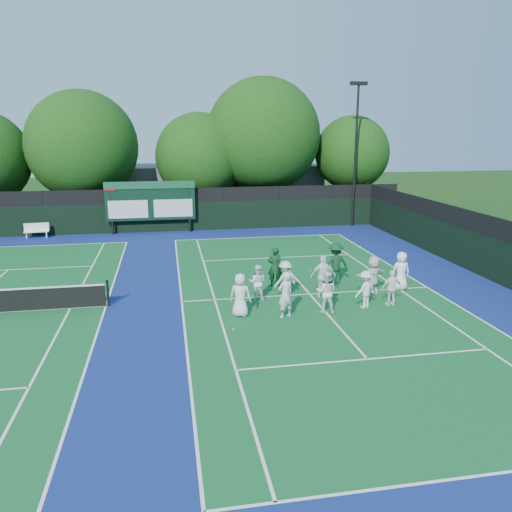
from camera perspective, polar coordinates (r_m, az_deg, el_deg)
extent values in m
plane|color=#16380F|center=(20.84, 6.92, -5.23)|extent=(120.00, 120.00, 0.00)
cube|color=navy|center=(20.93, -9.90, -5.25)|extent=(34.00, 32.00, 0.01)
cube|color=#125827|center=(21.74, 6.15, -4.35)|extent=(10.97, 23.77, 0.00)
cube|color=white|center=(12.02, 23.41, -22.14)|extent=(10.97, 0.08, 0.00)
cube|color=white|center=(32.92, 0.38, 2.16)|extent=(10.97, 0.08, 0.00)
cube|color=white|center=(20.93, -8.49, -5.17)|extent=(0.08, 23.77, 0.00)
cube|color=white|center=(23.82, 18.94, -3.38)|extent=(0.08, 23.77, 0.00)
cube|color=white|center=(21.00, -4.74, -4.98)|extent=(0.08, 23.77, 0.00)
cube|color=white|center=(23.20, 15.97, -3.62)|extent=(0.08, 23.77, 0.00)
cube|color=white|center=(16.15, 12.60, -11.42)|extent=(8.23, 0.08, 0.00)
cube|color=white|center=(27.69, 2.46, -0.19)|extent=(8.23, 0.08, 0.00)
cube|color=white|center=(21.74, 6.15, -4.34)|extent=(0.08, 12.80, 0.00)
cube|color=white|center=(33.38, -23.97, 1.08)|extent=(10.97, 0.08, 0.00)
cube|color=white|center=(21.09, -16.78, -5.49)|extent=(0.08, 23.77, 0.00)
cube|color=white|center=(21.30, -20.45, -5.59)|extent=(0.08, 23.77, 0.00)
cube|color=white|center=(28.23, -26.49, -1.42)|extent=(8.23, 0.08, 0.00)
cube|color=black|center=(35.25, -10.22, 4.38)|extent=(34.00, 0.08, 2.00)
cube|color=black|center=(35.03, -10.33, 6.80)|extent=(34.00, 0.05, 1.00)
cube|color=black|center=(25.44, 26.07, -0.67)|extent=(0.08, 32.00, 2.00)
cube|color=black|center=(25.14, 26.44, 2.64)|extent=(0.05, 32.00, 1.00)
cylinder|color=black|center=(34.93, -16.20, 5.20)|extent=(0.16, 0.16, 3.50)
cylinder|color=black|center=(34.77, -7.62, 5.60)|extent=(0.16, 0.16, 3.50)
cube|color=black|center=(34.69, -11.96, 6.15)|extent=(6.00, 0.15, 2.60)
cube|color=#164D2E|center=(34.46, -12.06, 7.93)|extent=(6.00, 0.05, 0.50)
cube|color=silver|center=(34.74, -14.41, 5.19)|extent=(2.60, 0.04, 1.20)
cube|color=silver|center=(34.65, -9.44, 5.42)|extent=(2.60, 0.04, 1.20)
cube|color=maroon|center=(34.65, -16.39, 7.54)|extent=(0.70, 0.04, 0.50)
cube|color=slate|center=(43.21, -4.98, 7.69)|extent=(18.00, 6.00, 4.00)
cylinder|color=black|center=(37.02, 11.28, 11.03)|extent=(0.16, 0.16, 10.00)
cube|color=black|center=(37.09, 11.67, 18.76)|extent=(1.20, 0.30, 0.25)
cylinder|color=black|center=(20.90, -16.57, -4.09)|extent=(0.10, 0.10, 1.10)
cube|color=white|center=(35.69, -23.80, 2.57)|extent=(1.57, 0.58, 0.06)
cube|color=white|center=(35.79, -23.79, 3.07)|extent=(1.53, 0.24, 0.51)
cube|color=white|center=(35.88, -24.72, 2.17)|extent=(0.10, 0.36, 0.41)
cube|color=white|center=(35.59, -22.81, 2.27)|extent=(0.10, 0.36, 0.41)
cylinder|color=black|center=(39.08, -18.71, 5.40)|extent=(0.44, 0.44, 2.80)
sphere|color=#12390D|center=(38.70, -19.23, 11.78)|extent=(7.88, 7.88, 7.88)
sphere|color=#12390D|center=(38.95, -18.18, 10.70)|extent=(5.52, 5.52, 5.52)
cylinder|color=black|center=(38.76, -6.31, 5.73)|extent=(0.44, 0.44, 2.43)
sphere|color=#12390D|center=(38.39, -6.46, 11.17)|extent=(6.58, 6.58, 6.58)
sphere|color=#12390D|center=(38.77, -5.56, 10.25)|extent=(4.61, 4.61, 4.61)
cylinder|color=black|center=(39.32, 0.80, 6.52)|extent=(0.44, 0.44, 3.23)
sphere|color=#12390D|center=(38.97, 0.82, 13.60)|extent=(8.63, 8.63, 8.63)
sphere|color=#12390D|center=(39.40, 1.61, 12.35)|extent=(6.04, 6.04, 6.04)
cylinder|color=black|center=(41.31, 10.68, 6.42)|extent=(0.44, 0.44, 2.90)
sphere|color=#12390D|center=(40.98, 10.92, 11.47)|extent=(5.84, 5.84, 5.84)
sphere|color=#12390D|center=(41.51, 11.52, 10.67)|extent=(4.09, 4.09, 4.09)
sphere|color=yellow|center=(17.89, -2.63, -8.39)|extent=(0.07, 0.07, 0.07)
sphere|color=yellow|center=(23.68, 13.79, -3.06)|extent=(0.07, 0.07, 0.07)
sphere|color=yellow|center=(22.09, 0.00, -3.89)|extent=(0.07, 0.07, 0.07)
sphere|color=yellow|center=(25.24, 6.24, -1.65)|extent=(0.07, 0.07, 0.07)
sphere|color=yellow|center=(20.55, 11.94, -5.63)|extent=(0.07, 0.07, 0.07)
imported|color=white|center=(18.92, -1.80, -4.48)|extent=(0.96, 0.81, 1.68)
imported|color=silver|center=(18.82, 3.38, -4.45)|extent=(0.76, 0.64, 1.78)
imported|color=white|center=(19.52, 8.03, -4.07)|extent=(0.97, 0.86, 1.66)
imported|color=silver|center=(20.29, 12.39, -3.75)|extent=(1.13, 0.91, 1.52)
imported|color=white|center=(20.81, 15.25, -3.54)|extent=(0.88, 0.39, 1.48)
imported|color=white|center=(20.76, 0.17, -3.03)|extent=(0.89, 0.80, 1.50)
imported|color=silver|center=(21.01, 3.37, -2.70)|extent=(1.18, 0.93, 1.60)
imported|color=white|center=(21.22, 7.69, -2.32)|extent=(1.12, 0.59, 1.82)
imported|color=white|center=(21.86, 13.22, -2.20)|extent=(1.68, 1.09, 1.73)
imported|color=white|center=(22.90, 16.23, -1.66)|extent=(0.85, 0.56, 1.73)
imported|color=#0E3319|center=(22.45, 2.18, -1.25)|extent=(0.75, 0.59, 1.83)
imported|color=#0F371C|center=(23.10, 9.07, -0.85)|extent=(1.32, 0.84, 1.93)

